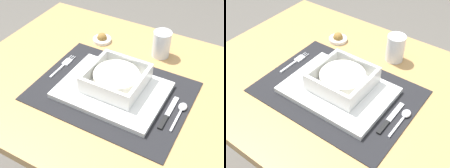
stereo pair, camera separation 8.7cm
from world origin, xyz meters
TOP-DOWN VIEW (x-y plane):
  - dining_table at (0.00, 0.00)m, footprint 0.96×0.72m
  - placemat at (0.01, -0.04)m, footprint 0.46×0.34m
  - serving_plate at (0.01, -0.05)m, footprint 0.31×0.23m
  - porridge_bowl at (0.02, -0.03)m, footprint 0.16×0.16m
  - fork at (-0.19, -0.01)m, footprint 0.02×0.13m
  - spoon at (0.22, -0.02)m, footprint 0.02×0.11m
  - butter_knife at (0.19, -0.06)m, footprint 0.01×0.14m
  - drinking_glass at (0.07, 0.20)m, footprint 0.06×0.06m
  - condiment_saucer at (-0.15, 0.18)m, footprint 0.07×0.07m

SIDE VIEW (x-z plane):
  - dining_table at x=0.00m, z-range 0.26..1.00m
  - placemat at x=0.01m, z-range 0.74..0.74m
  - fork at x=-0.19m, z-range 0.74..0.74m
  - butter_knife at x=0.19m, z-range 0.74..0.75m
  - spoon at x=0.22m, z-range 0.74..0.75m
  - condiment_saucer at x=-0.15m, z-range 0.73..0.77m
  - serving_plate at x=0.01m, z-range 0.74..0.76m
  - porridge_bowl at x=0.02m, z-range 0.75..0.81m
  - drinking_glass at x=0.07m, z-range 0.73..0.83m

